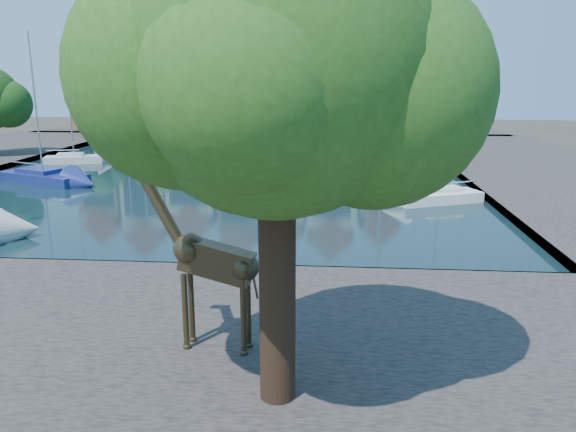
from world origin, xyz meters
name	(u,v)px	position (x,y,z in m)	size (l,w,h in m)	color
ground	(112,272)	(0.00, 0.00, 0.00)	(160.00, 160.00, 0.00)	#38332B
water_basin	(226,170)	(0.00, 24.00, 0.04)	(38.00, 50.00, 0.08)	black
near_quay	(12,351)	(0.00, -7.00, 0.25)	(50.00, 14.00, 0.50)	#46403D
far_quay	(270,130)	(0.00, 56.00, 0.25)	(60.00, 16.00, 0.50)	#46403D
right_quay	(545,172)	(25.00, 24.00, 0.25)	(14.00, 52.00, 0.50)	#46403D
plane_tree	(282,70)	(7.62, -9.01, 7.67)	(8.32, 6.40, 10.62)	#332114
townhouse_west_end	(102,76)	(-23.00, 55.99, 7.36)	(5.44, 9.18, 14.93)	brown
townhouse_west_mid	(144,69)	(-17.00, 55.99, 8.23)	(5.94, 9.18, 16.79)	#B8AE8D
townhouse_west_inner	(192,76)	(-10.50, 55.99, 7.35)	(6.43, 9.18, 15.15)	beige
townhouse_center	(240,68)	(-4.00, 55.99, 8.36)	(5.44, 9.18, 16.93)	brown
townhouse_east_inner	(284,73)	(2.00, 55.99, 7.73)	(5.94, 9.18, 15.79)	tan
townhouse_east_mid	(334,70)	(8.50, 55.99, 8.10)	(6.43, 9.18, 16.65)	beige
townhouse_east_end	(383,78)	(15.00, 55.99, 7.11)	(5.44, 9.18, 14.43)	#8C5943
far_tree_far_west	(94,94)	(-21.90, 50.49, 5.18)	(7.28, 5.60, 7.68)	#332114
far_tree_west	(155,95)	(-13.91, 50.49, 5.08)	(6.76, 5.20, 7.36)	#332114
far_tree_mid_west	(218,93)	(-5.89, 50.49, 5.29)	(7.80, 6.00, 8.00)	#332114
far_tree_mid_east	(281,95)	(2.10, 50.49, 5.13)	(7.02, 5.40, 7.52)	#332114
far_tree_east	(346,94)	(10.11, 50.49, 5.24)	(7.54, 5.80, 7.84)	#332114
far_tree_far_east	(412,96)	(18.09, 50.49, 5.08)	(6.76, 5.20, 7.36)	#332114
giraffe_statue	(207,259)	(5.45, -6.78, 2.96)	(3.50, 0.81, 5.00)	#392F1C
sailboat_left_b	(43,175)	(-12.00, 17.70, 0.60)	(7.25, 4.82, 10.38)	navy
sailboat_left_c	(74,157)	(-13.82, 26.54, 0.57)	(5.10, 2.89, 9.12)	silver
sailboat_left_d	(127,146)	(-12.00, 34.44, 0.62)	(6.02, 2.24, 9.13)	silver
sailboat_left_e	(142,138)	(-12.78, 41.22, 0.62)	(6.34, 3.07, 8.87)	beige
sailboat_right_a	(438,194)	(15.00, 13.35, 0.59)	(5.53, 3.68, 10.22)	white
sailboat_right_b	(381,177)	(12.00, 18.67, 0.62)	(6.76, 2.48, 11.68)	navy
sailboat_right_c	(369,152)	(12.00, 32.30, 0.59)	(6.23, 3.29, 9.44)	silver
sailboat_right_d	(391,140)	(15.00, 42.12, 0.56)	(5.48, 2.53, 7.22)	white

